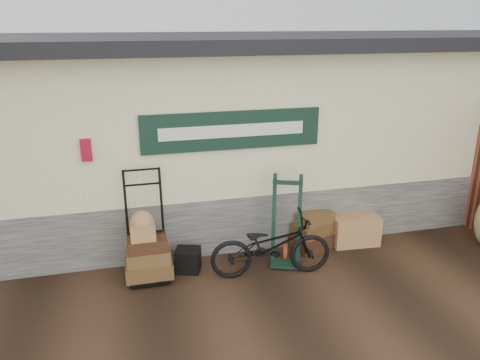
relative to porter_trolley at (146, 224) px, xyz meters
name	(u,v)px	position (x,y,z in m)	size (l,w,h in m)	color
ground	(271,283)	(1.61, -0.66, -0.78)	(80.00, 80.00, 0.00)	black
station_building	(225,126)	(1.60, 2.07, 0.84)	(14.40, 4.10, 3.20)	#4C4C47
porter_trolley	(146,224)	(0.00, 0.00, 0.00)	(0.78, 0.58, 1.55)	black
green_barrow	(286,221)	(2.00, -0.14, -0.11)	(0.48, 0.41, 1.34)	black
suitcase_stack	(313,230)	(2.58, 0.19, -0.48)	(0.67, 0.42, 0.60)	#311C0F
wicker_hamper	(354,229)	(3.29, 0.19, -0.53)	(0.74, 0.48, 0.48)	olive
black_trunk	(188,260)	(0.56, -0.05, -0.60)	(0.34, 0.29, 0.34)	black
bicycle	(271,243)	(1.68, -0.44, -0.28)	(1.71, 0.60, 0.99)	black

